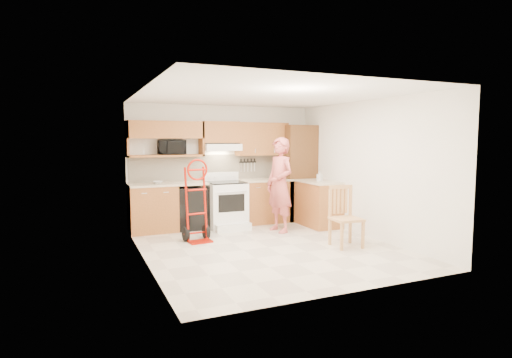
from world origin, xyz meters
TOP-DOWN VIEW (x-y plane):
  - floor at (0.00, 0.00)m, footprint 4.00×4.50m
  - ceiling at (0.00, 0.00)m, footprint 4.00×4.50m
  - wall_back at (0.00, 2.26)m, footprint 4.00×0.02m
  - wall_front at (0.00, -2.26)m, footprint 4.00×0.02m
  - wall_left at (-2.01, 0.00)m, footprint 0.02×4.50m
  - wall_right at (2.01, 0.00)m, footprint 0.02×4.50m
  - backsplash at (0.00, 2.23)m, footprint 3.92×0.03m
  - lower_cab_left at (-1.55, 1.95)m, footprint 0.90×0.60m
  - dishwasher at (-0.80, 1.95)m, footprint 0.60×0.60m
  - lower_cab_right at (0.83, 1.95)m, footprint 1.14×0.60m
  - countertop_left at (-1.25, 1.95)m, footprint 1.50×0.63m
  - countertop_right at (0.83, 1.95)m, footprint 1.14×0.63m
  - cab_return_right at (1.70, 1.15)m, footprint 0.60×1.00m
  - countertop_return at (1.70, 1.15)m, footprint 0.63×1.00m
  - pantry_tall at (1.65, 1.95)m, footprint 0.70×0.60m
  - upper_cab_left at (-1.25, 2.08)m, footprint 1.50×0.33m
  - upper_shelf_mw at (-1.25, 2.08)m, footprint 1.50×0.33m
  - upper_cab_center at (-0.12, 2.08)m, footprint 0.76×0.33m
  - upper_cab_right at (0.83, 2.08)m, footprint 1.14×0.33m
  - range_hood at (-0.12, 2.02)m, footprint 0.76×0.46m
  - knife_strip at (0.55, 2.21)m, footprint 0.40×0.05m
  - microwave at (-1.14, 2.08)m, footprint 0.54×0.37m
  - range at (-0.11, 1.71)m, footprint 0.75×0.99m
  - person at (0.72, 0.99)m, footprint 0.56×0.74m
  - hand_truck at (-0.95, 0.86)m, footprint 0.56×0.52m
  - dining_chair at (1.21, -0.49)m, footprint 0.50×0.54m
  - soap_bottle at (1.70, 1.12)m, footprint 0.12×0.12m
  - bowl at (-1.44, 1.95)m, footprint 0.24×0.24m

SIDE VIEW (x-z plane):
  - floor at x=0.00m, z-range -0.02..0.00m
  - dishwasher at x=-0.80m, z-range 0.00..0.85m
  - lower_cab_left at x=-1.55m, z-range 0.00..0.90m
  - lower_cab_right at x=0.83m, z-range 0.00..0.90m
  - cab_return_right at x=1.70m, z-range 0.00..0.90m
  - dining_chair at x=1.21m, z-range 0.00..1.02m
  - range at x=-0.11m, z-range 0.00..1.11m
  - hand_truck at x=-0.95m, z-range 0.00..1.31m
  - person at x=0.72m, z-range 0.00..1.83m
  - countertop_left at x=-1.25m, z-range 0.90..0.94m
  - countertop_right at x=0.83m, z-range 0.90..0.94m
  - countertop_return at x=1.70m, z-range 0.90..0.94m
  - bowl at x=-1.44m, z-range 0.94..0.99m
  - soap_bottle at x=1.70m, z-range 0.94..1.14m
  - pantry_tall at x=1.65m, z-range 0.00..2.10m
  - backsplash at x=0.00m, z-range 0.92..1.48m
  - knife_strip at x=0.55m, z-range 1.09..1.39m
  - wall_back at x=0.00m, z-range 0.00..2.50m
  - wall_front at x=0.00m, z-range 0.00..2.50m
  - wall_left at x=-2.01m, z-range 0.00..2.50m
  - wall_right at x=2.01m, z-range 0.00..2.50m
  - upper_shelf_mw at x=-1.25m, z-range 1.45..1.49m
  - range_hood at x=-0.12m, z-range 1.56..1.70m
  - microwave at x=-1.14m, z-range 1.49..1.78m
  - upper_cab_right at x=0.83m, z-range 1.45..2.15m
  - upper_cab_center at x=-0.12m, z-range 1.72..2.16m
  - upper_cab_left at x=-1.25m, z-range 1.81..2.15m
  - ceiling at x=0.00m, z-range 2.50..2.52m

